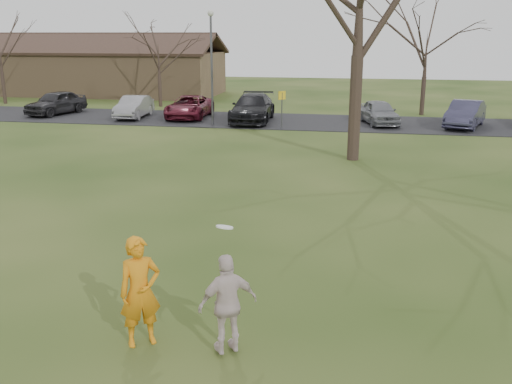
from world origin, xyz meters
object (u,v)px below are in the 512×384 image
(player_defender, at_px, (140,292))
(building, at_px, (101,71))
(car_0, at_px, (56,103))
(car_4, at_px, (379,112))
(car_1, at_px, (134,107))
(car_3, at_px, (253,108))
(car_5, at_px, (465,114))
(catching_play, at_px, (228,304))
(car_2, at_px, (189,107))
(lamp_post, at_px, (211,54))

(player_defender, distance_m, building, 42.81)
(car_0, xyz_separation_m, car_4, (20.27, -0.37, -0.07))
(car_1, xyz_separation_m, car_3, (7.46, -0.16, 0.13))
(car_5, xyz_separation_m, catching_play, (-7.47, -24.99, 0.14))
(car_3, height_order, building, building)
(car_4, bearing_deg, player_defender, -114.75)
(car_0, relative_size, car_4, 1.10)
(car_0, bearing_deg, car_2, 13.81)
(car_3, relative_size, building, 0.26)
(car_2, bearing_deg, car_4, -4.48)
(car_3, xyz_separation_m, building, (-15.91, 13.59, 1.10))
(car_5, relative_size, building, 0.21)
(car_0, relative_size, car_1, 1.10)
(player_defender, distance_m, car_2, 26.55)
(car_2, xyz_separation_m, car_5, (16.05, -0.66, 0.05))
(player_defender, xyz_separation_m, car_5, (8.97, 24.93, -0.18))
(player_defender, relative_size, lamp_post, 0.30)
(car_3, height_order, car_4, car_3)
(car_3, xyz_separation_m, car_4, (7.31, 0.31, -0.11))
(car_5, bearing_deg, car_0, -162.42)
(car_4, bearing_deg, catching_play, -111.38)
(player_defender, relative_size, building, 0.09)
(car_0, height_order, building, building)
(player_defender, height_order, car_5, player_defender)
(lamp_post, bearing_deg, car_5, 8.30)
(car_3, distance_m, car_5, 11.95)
(building, bearing_deg, player_defender, -63.81)
(car_1, xyz_separation_m, catching_play, (11.94, -25.05, 0.20))
(car_4, height_order, car_5, car_5)
(car_4, xyz_separation_m, lamp_post, (-9.22, -2.22, 3.25))
(car_4, bearing_deg, car_1, 165.59)
(car_2, relative_size, lamp_post, 0.77)
(catching_play, xyz_separation_m, building, (-20.39, 38.47, 1.03))
(car_4, relative_size, car_5, 0.91)
(building, height_order, lamp_post, lamp_post)
(car_1, relative_size, car_2, 0.83)
(car_0, height_order, catching_play, catching_play)
(catching_play, distance_m, lamp_post, 24.04)
(car_0, relative_size, catching_play, 2.05)
(car_0, distance_m, car_3, 12.98)
(player_defender, distance_m, lamp_post, 23.62)
(car_2, bearing_deg, car_1, -171.98)
(catching_play, bearing_deg, car_5, 73.36)
(car_1, bearing_deg, car_5, -3.89)
(player_defender, distance_m, catching_play, 1.50)
(car_0, height_order, car_4, car_0)
(player_defender, bearing_deg, car_3, 62.22)
(car_5, bearing_deg, car_2, -163.44)
(car_5, height_order, catching_play, catching_play)
(car_0, distance_m, car_4, 20.28)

